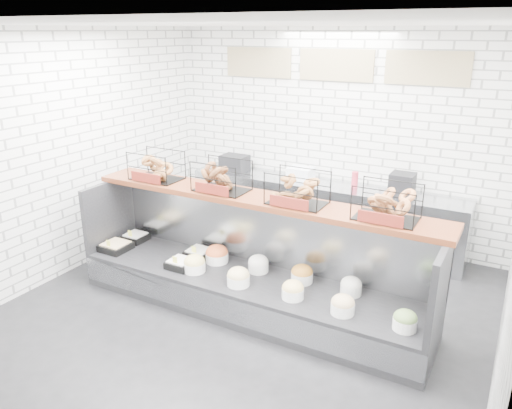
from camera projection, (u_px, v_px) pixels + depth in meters
The scene contains 5 objects.
ground at pixel (235, 322), 5.34m from camera, with size 5.50×5.50×0.00m, color black.
room_shell at pixel (262, 121), 5.16m from camera, with size 5.02×5.51×3.01m.
display_case at pixel (250, 281), 5.52m from camera, with size 4.00×0.90×1.20m.
bagel_shelf at pixel (258, 186), 5.31m from camera, with size 4.10×0.50×0.40m.
prep_counter at pixel (321, 212), 7.20m from camera, with size 4.00×0.60×1.20m.
Camera 1 is at (2.44, -3.93, 2.96)m, focal length 35.00 mm.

